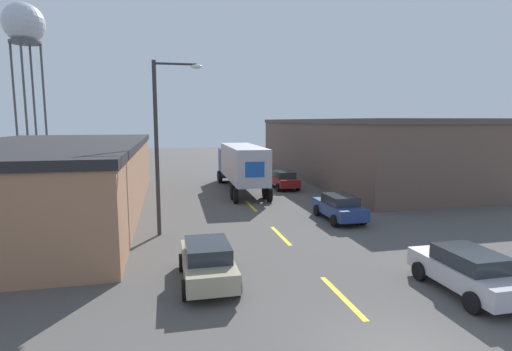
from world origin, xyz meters
name	(u,v)px	position (x,y,z in m)	size (l,w,h in m)	color
road_centerline	(281,235)	(0.00, 10.93, 0.00)	(0.20, 17.96, 0.01)	yellow
warehouse_left	(49,177)	(-12.89, 19.51, 2.24)	(11.44, 26.23, 4.47)	#9E7051
warehouse_right	(356,149)	(13.12, 28.93, 2.98)	(11.89, 28.83, 5.95)	brown
semi_truck	(241,163)	(0.45, 24.50, 2.28)	(2.92, 12.30, 3.81)	navy
parked_car_left_near	(207,261)	(-4.22, 5.80, 0.80)	(1.93, 4.21, 1.52)	tan
parked_car_right_near	(467,271)	(4.22, 2.98, 0.80)	(1.93, 4.21, 1.52)	#B2B2B7
parked_car_right_far	(284,179)	(4.22, 24.56, 0.80)	(1.93, 4.21, 1.52)	maroon
parked_car_right_mid	(339,207)	(4.22, 13.20, 0.80)	(1.93, 4.21, 1.52)	navy
water_tower	(24,27)	(-22.46, 48.93, 17.40)	(4.96, 4.96, 20.33)	#47474C
street_lamp	(162,137)	(-5.75, 12.43, 4.99)	(2.43, 0.32, 8.69)	#2D2D30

